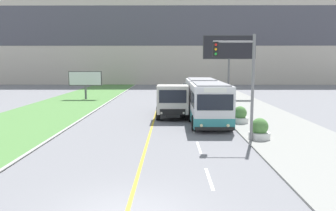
% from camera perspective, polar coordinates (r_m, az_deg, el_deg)
% --- Properties ---
extents(lane_marking_centre, '(2.88, 140.00, 0.01)m').
position_cam_1_polar(lane_marking_centre, '(12.46, -3.65, -13.02)').
color(lane_marking_centre, gold).
rests_on(lane_marking_centre, ground_plane).
extents(apartment_block_background, '(80.00, 8.04, 21.83)m').
position_cam_1_polar(apartment_block_background, '(69.19, -0.63, 12.92)').
color(apartment_block_background, beige).
rests_on(apartment_block_background, ground_plane).
extents(city_bus, '(2.64, 11.71, 2.99)m').
position_cam_1_polar(city_bus, '(25.62, 6.46, 1.06)').
color(city_bus, silver).
rests_on(city_bus, ground_plane).
extents(dump_truck, '(2.46, 6.60, 2.65)m').
position_cam_1_polar(dump_truck, '(25.91, 0.78, 0.74)').
color(dump_truck, black).
rests_on(dump_truck, ground_plane).
extents(car_distant, '(1.80, 4.30, 1.45)m').
position_cam_1_polar(car_distant, '(45.90, 3.64, 2.88)').
color(car_distant, silver).
rests_on(car_distant, ground_plane).
extents(traffic_light_mast, '(2.28, 0.32, 5.87)m').
position_cam_1_polar(traffic_light_mast, '(18.18, 12.62, 5.33)').
color(traffic_light_mast, slate).
rests_on(traffic_light_mast, ground_plane).
extents(billboard_large, '(6.34, 0.24, 7.59)m').
position_cam_1_polar(billboard_large, '(40.72, 10.63, 9.57)').
color(billboard_large, '#59595B').
rests_on(billboard_large, ground_plane).
extents(billboard_small, '(3.91, 0.24, 3.35)m').
position_cam_1_polar(billboard_small, '(40.07, -14.22, 4.44)').
color(billboard_small, '#59595B').
rests_on(billboard_small, ground_plane).
extents(planter_round_near, '(1.20, 1.20, 1.18)m').
position_cam_1_polar(planter_round_near, '(19.25, 15.66, -4.11)').
color(planter_round_near, silver).
rests_on(planter_round_near, sidewalk_right).
extents(planter_round_second, '(1.20, 1.20, 1.19)m').
position_cam_1_polar(planter_round_second, '(23.98, 12.42, -1.74)').
color(planter_round_second, silver).
rests_on(planter_round_second, sidewalk_right).
extents(planter_round_third, '(1.23, 1.23, 1.25)m').
position_cam_1_polar(planter_round_third, '(28.80, 10.39, -0.11)').
color(planter_round_third, silver).
rests_on(planter_round_third, sidewalk_right).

